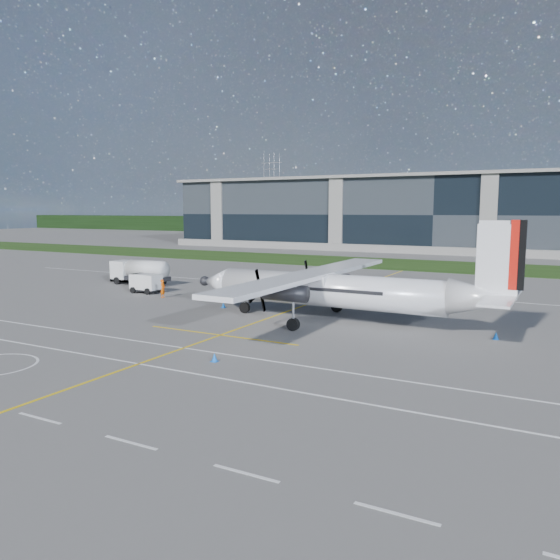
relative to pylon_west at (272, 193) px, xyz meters
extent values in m
plane|color=#595755|center=(80.00, -110.00, -15.00)|extent=(400.00, 400.00, 0.00)
cube|color=#1E3C10|center=(80.00, -102.00, -14.98)|extent=(400.00, 18.00, 0.04)
cube|color=black|center=(80.00, -70.00, -7.50)|extent=(120.00, 20.00, 15.00)
cube|color=black|center=(80.00, -10.00, -12.00)|extent=(400.00, 6.00, 6.00)
cube|color=yellow|center=(83.00, -140.00, -14.99)|extent=(0.20, 70.00, 0.01)
cube|color=white|center=(80.00, -164.00, -14.99)|extent=(90.00, 0.15, 0.01)
imported|color=#F25907|center=(68.91, -145.36, -13.97)|extent=(0.76, 0.94, 2.06)
cone|color=blue|center=(86.96, -134.90, -14.75)|extent=(0.36, 0.36, 0.50)
cone|color=blue|center=(77.23, -147.14, -14.75)|extent=(0.36, 0.36, 0.50)
cone|color=blue|center=(99.81, -148.36, -14.75)|extent=(0.36, 0.36, 0.50)
cone|color=blue|center=(86.45, -161.60, -14.75)|extent=(0.36, 0.36, 0.50)
camera|label=1|loc=(103.96, -186.28, -6.45)|focal=35.00mm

